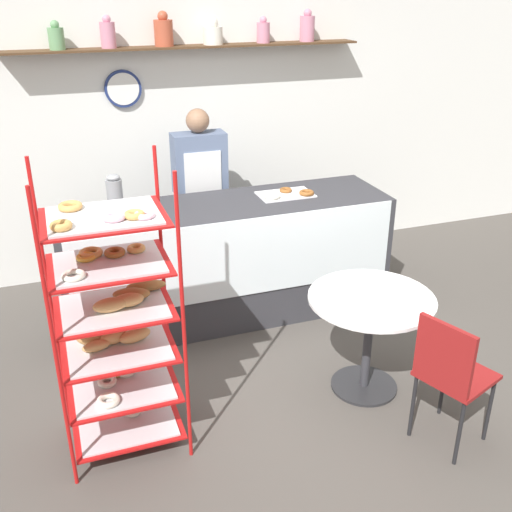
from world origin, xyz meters
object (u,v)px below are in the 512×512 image
object	(u,v)px
cafe_table	(370,319)
donut_tray_counter	(286,194)
pastry_rack	(116,324)
coffee_carafe	(115,196)
cafe_chair	(450,370)
person_worker	(201,194)

from	to	relation	value
cafe_table	donut_tray_counter	world-z (taller)	donut_tray_counter
pastry_rack	coffee_carafe	xyz separation A→B (m)	(0.20, 1.30, 0.32)
pastry_rack	cafe_table	distance (m)	1.66
pastry_rack	cafe_chair	distance (m)	1.94
pastry_rack	cafe_table	xyz separation A→B (m)	(1.63, -0.03, -0.28)
pastry_rack	donut_tray_counter	size ratio (longest dim) A/B	3.93
cafe_table	cafe_chair	world-z (taller)	cafe_chair
donut_tray_counter	person_worker	bearing A→B (deg)	134.61
cafe_chair	coffee_carafe	bearing A→B (deg)	18.18
cafe_table	person_worker	bearing A→B (deg)	108.57
cafe_table	cafe_chair	distance (m)	0.67
cafe_chair	donut_tray_counter	xyz separation A→B (m)	(-0.22, 1.98, 0.46)
person_worker	cafe_table	xyz separation A→B (m)	(0.64, -1.91, -0.34)
person_worker	cafe_table	world-z (taller)	person_worker
pastry_rack	cafe_chair	bearing A→B (deg)	-20.90
cafe_chair	coffee_carafe	world-z (taller)	coffee_carafe
cafe_chair	cafe_table	bearing A→B (deg)	-7.19
cafe_table	donut_tray_counter	bearing A→B (deg)	92.92
pastry_rack	donut_tray_counter	xyz separation A→B (m)	(1.57, 1.30, 0.17)
pastry_rack	donut_tray_counter	world-z (taller)	pastry_rack
person_worker	coffee_carafe	size ratio (longest dim) A/B	4.99
coffee_carafe	donut_tray_counter	size ratio (longest dim) A/B	0.73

